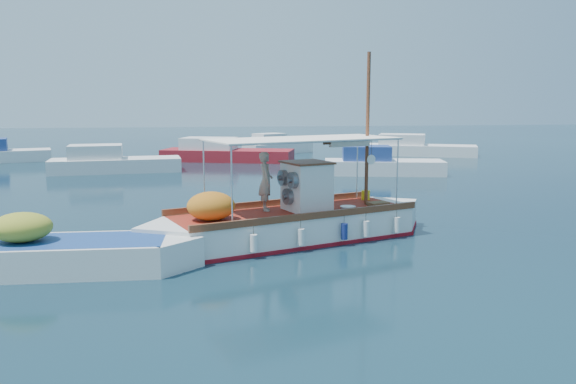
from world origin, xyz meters
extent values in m
plane|color=black|center=(0.00, 0.00, 0.00)|extent=(160.00, 160.00, 0.00)
cube|color=white|center=(-0.71, 0.66, 0.33)|extent=(7.35, 4.50, 1.02)
cube|color=white|center=(-4.00, -0.49, 0.33)|extent=(2.20, 2.20, 1.02)
cube|color=white|center=(2.58, 1.82, 0.33)|extent=(2.20, 2.20, 1.02)
cube|color=maroon|center=(-0.71, 0.66, 0.02)|extent=(7.46, 4.60, 0.17)
cube|color=maroon|center=(-0.71, 0.66, 0.82)|extent=(7.29, 4.33, 0.06)
cube|color=brown|center=(-1.09, 1.77, 0.93)|extent=(6.70, 2.43, 0.19)
cube|color=brown|center=(-0.32, -0.44, 0.93)|extent=(6.70, 2.43, 0.19)
cube|color=white|center=(-0.27, 0.82, 1.53)|extent=(1.45, 1.51, 1.40)
cube|color=brown|center=(-0.27, 0.82, 2.26)|extent=(1.57, 1.63, 0.06)
cylinder|color=slate|center=(-0.74, 0.34, 1.81)|extent=(0.35, 0.51, 0.47)
cylinder|color=slate|center=(-0.94, 0.90, 1.81)|extent=(0.35, 0.51, 0.47)
cylinder|color=slate|center=(-0.84, 0.62, 1.30)|extent=(0.35, 0.51, 0.47)
cylinder|color=brown|center=(1.75, 1.53, 3.16)|extent=(0.14, 0.14, 4.65)
cylinder|color=brown|center=(1.05, 1.28, 2.79)|extent=(1.60, 0.62, 0.07)
cylinder|color=silver|center=(-3.24, 0.86, 1.88)|extent=(0.05, 0.05, 2.09)
cylinder|color=silver|center=(-2.56, -1.07, 1.88)|extent=(0.05, 0.05, 2.09)
cylinder|color=silver|center=(1.76, 2.61, 1.88)|extent=(0.05, 0.05, 2.09)
cylinder|color=silver|center=(2.44, 0.68, 1.88)|extent=(0.05, 0.05, 2.09)
cube|color=white|center=(-0.40, 0.77, 2.95)|extent=(5.92, 3.92, 0.04)
ellipsoid|color=#BD6E1B|center=(-3.08, -0.17, 1.23)|extent=(1.59, 1.48, 0.78)
cube|color=yellow|center=(0.27, 1.55, 1.02)|extent=(0.27, 0.23, 0.37)
cylinder|color=yellow|center=(1.97, 2.29, 1.00)|extent=(0.36, 0.36, 0.32)
cube|color=brown|center=(2.05, 1.24, 0.89)|extent=(0.71, 0.59, 0.11)
cylinder|color=#B2B2B2|center=(0.95, 0.70, 0.89)|extent=(0.59, 0.59, 0.11)
cylinder|color=white|center=(1.55, 0.42, 2.35)|extent=(0.27, 0.12, 0.28)
cylinder|color=white|center=(-2.03, -1.18, 0.42)|extent=(0.24, 0.24, 0.45)
cylinder|color=navy|center=(0.60, -0.26, 0.42)|extent=(0.24, 0.24, 0.45)
cylinder|color=white|center=(2.36, 0.36, 0.42)|extent=(0.24, 0.24, 0.45)
imported|color=#A09585|center=(-1.46, 0.97, 1.71)|extent=(0.41, 0.63, 1.73)
cube|color=white|center=(-6.67, -1.51, 0.26)|extent=(4.94, 2.11, 0.95)
cube|color=white|center=(-4.24, -1.61, 0.26)|extent=(1.90, 1.90, 0.95)
cube|color=navy|center=(-6.67, -1.51, 0.72)|extent=(4.93, 1.90, 0.05)
ellipsoid|color=#9CA02D|center=(-7.51, -1.48, 1.09)|extent=(1.44, 1.20, 0.70)
cube|color=silver|center=(-8.16, 18.34, 0.30)|extent=(7.49, 3.16, 1.00)
cube|color=silver|center=(-9.24, 18.23, 1.20)|extent=(3.11, 2.34, 0.80)
cube|color=maroon|center=(-1.44, 23.64, 0.30)|extent=(9.32, 5.38, 1.00)
cube|color=silver|center=(-2.71, 24.05, 1.20)|extent=(4.11, 3.35, 0.80)
cube|color=silver|center=(6.83, 14.90, 0.30)|extent=(6.89, 3.57, 1.00)
cube|color=navy|center=(5.87, 15.11, 1.20)|extent=(2.97, 2.39, 0.80)
cube|color=silver|center=(13.21, 25.65, 0.30)|extent=(8.80, 5.83, 1.00)
cube|color=silver|center=(12.05, 26.16, 1.20)|extent=(4.00, 3.40, 0.80)
cube|color=silver|center=(-16.57, 25.37, 0.30)|extent=(6.41, 3.83, 1.00)
cube|color=silver|center=(2.82, 29.13, 0.30)|extent=(5.85, 4.40, 1.00)
cube|color=silver|center=(2.08, 28.73, 1.20)|extent=(2.77, 2.55, 0.80)
camera|label=1|loc=(-3.34, -15.14, 3.97)|focal=35.00mm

